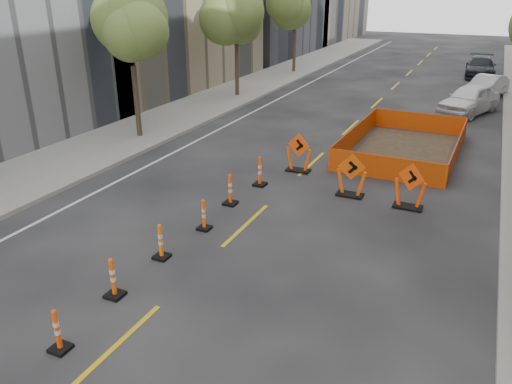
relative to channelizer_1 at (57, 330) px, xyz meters
The scene contains 18 objects.
ground_plane 2.70m from the channelizer_1, 69.88° to the left, with size 140.00×140.00×0.00m, color black.
sidewalk_left 16.60m from the channelizer_1, 119.16° to the left, with size 4.00×90.00×0.15m, color gray.
tree_l_b 15.12m from the channelizer_1, 120.94° to the left, with size 2.80×2.80×5.95m.
tree_l_c 24.05m from the channelizer_1, 108.41° to the left, with size 2.80×2.80×5.95m.
tree_l_d 33.59m from the channelizer_1, 102.98° to the left, with size 2.80×2.80×5.95m.
channelizer_1 is the anchor object (origin of this frame).
channelizer_2 1.92m from the channelizer_1, 96.64° to the left, with size 0.40×0.40×1.01m, color #DE4A09, non-canonical shape.
channelizer_3 3.82m from the channelizer_1, 93.76° to the left, with size 0.39×0.39×0.99m, color #F65D0A, non-canonical shape.
channelizer_4 5.71m from the channelizer_1, 90.75° to the left, with size 0.37×0.37×0.95m, color #E44D09, non-canonical shape.
channelizer_5 7.62m from the channelizer_1, 91.54° to the left, with size 0.42×0.42×1.06m, color #E34509, non-canonical shape.
channelizer_6 9.52m from the channelizer_1, 90.10° to the left, with size 0.43×0.43×1.08m, color #FF430A, non-canonical shape.
chevron_sign_left 11.49m from the channelizer_1, 86.42° to the left, with size 1.01×0.61×1.51m, color #EB4509, non-canonical shape.
chevron_sign_center 10.44m from the channelizer_1, 72.49° to the left, with size 1.00×0.60×1.50m, color #DC4A09, non-canonical shape.
chevron_sign_right 11.02m from the channelizer_1, 62.48° to the left, with size 1.02×0.61×1.53m, color #E63F09, non-canonical shape.
safety_fence 16.08m from the channelizer_1, 75.69° to the left, with size 4.25×7.24×0.91m, color #FF590D, non-canonical shape.
parked_car_near 24.70m from the channelizer_1, 75.93° to the left, with size 1.86×4.62×1.57m, color white.
parked_car_mid 29.72m from the channelizer_1, 76.95° to the left, with size 1.43×4.10×1.35m, color #A7A7AD.
parked_car_far 37.37m from the channelizer_1, 80.67° to the left, with size 2.09×5.14×1.49m, color black.
Camera 1 is at (5.88, -7.99, 6.68)m, focal length 35.00 mm.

